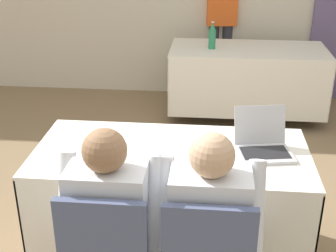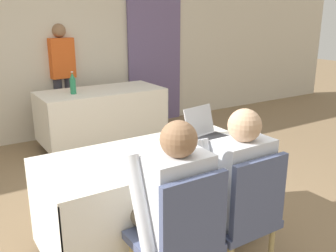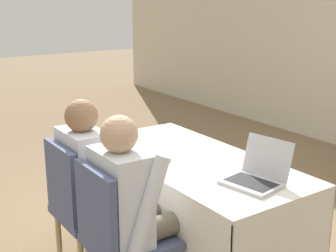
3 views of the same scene
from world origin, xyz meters
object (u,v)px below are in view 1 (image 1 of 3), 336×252
object	(u,v)px
water_bottle	(212,36)
person_red_shirt	(221,19)
laptop	(263,145)
person_checkered_shirt	(113,218)
person_white_shirt	(209,224)
cell_phone	(158,169)

from	to	relation	value
water_bottle	person_red_shirt	world-z (taller)	person_red_shirt
laptop	person_checkered_shirt	distance (m)	0.99
person_white_shirt	person_red_shirt	size ratio (longest dim) A/B	0.75
laptop	person_checkered_shirt	bearing A→B (deg)	-150.86
laptop	person_red_shirt	distance (m)	3.03
water_bottle	person_red_shirt	distance (m)	0.73
laptop	cell_phone	world-z (taller)	laptop
cell_phone	person_white_shirt	bearing A→B (deg)	-54.01
water_bottle	person_white_shirt	size ratio (longest dim) A/B	0.24
laptop	water_bottle	world-z (taller)	water_bottle
laptop	cell_phone	distance (m)	0.64
person_red_shirt	water_bottle	bearing A→B (deg)	-104.16
cell_phone	person_red_shirt	bearing A→B (deg)	81.42
person_checkered_shirt	person_red_shirt	size ratio (longest dim) A/B	0.75
cell_phone	person_red_shirt	size ratio (longest dim) A/B	0.08
cell_phone	water_bottle	bearing A→B (deg)	81.80
person_red_shirt	laptop	bearing A→B (deg)	-92.35
laptop	person_red_shirt	bearing A→B (deg)	84.26
cell_phone	person_white_shirt	xyz separation A→B (m)	(0.28, -0.36, -0.08)
person_checkered_shirt	person_white_shirt	bearing A→B (deg)	-180.00
person_white_shirt	person_checkered_shirt	bearing A→B (deg)	0.00
person_white_shirt	water_bottle	bearing A→B (deg)	-89.64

